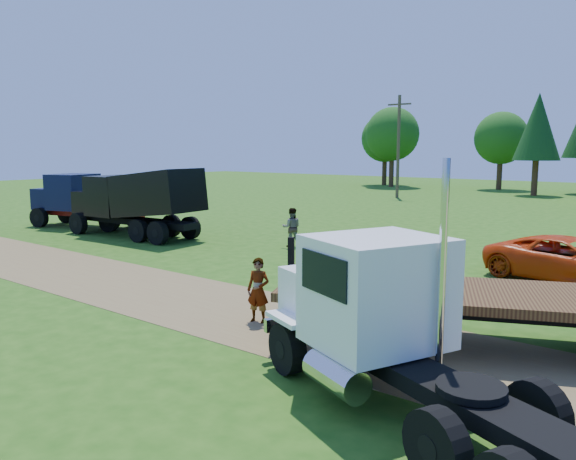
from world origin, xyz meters
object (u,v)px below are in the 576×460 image
Objects in this scene: navy_truck at (82,200)px; spectator_a at (258,290)px; flatbed_trailer at (484,304)px; white_semi_tractor at (378,316)px; black_dump_truck at (137,199)px; orange_pickup at (571,260)px.

navy_truck is 20.39m from spectator_a.
white_semi_tractor is at bearing -124.02° from flatbed_trailer.
black_dump_truck is at bearing 139.65° from spectator_a.
white_semi_tractor is at bearing -36.96° from navy_truck.
orange_pickup is (18.81, 2.80, -1.15)m from black_dump_truck.
flatbed_trailer is at bearing 103.13° from white_semi_tractor.
navy_truck is at bearing 106.10° from orange_pickup.
spectator_a is (19.12, -7.07, -0.68)m from navy_truck.
white_semi_tractor reaches higher than black_dump_truck.
orange_pickup is (0.75, 11.32, -0.69)m from white_semi_tractor.
black_dump_truck is at bearing 178.14° from white_semi_tractor.
spectator_a is at bearing -36.47° from navy_truck.
white_semi_tractor reaches higher than orange_pickup.
orange_pickup is 7.81m from flatbed_trailer.
white_semi_tractor is at bearing -29.10° from black_dump_truck.
orange_pickup is 10.77m from spectator_a.
navy_truck is at bearing -177.36° from white_semi_tractor.
black_dump_truck is 19.05m from orange_pickup.
white_semi_tractor is 1.01× the size of navy_truck.
black_dump_truck reaches higher than spectator_a.
white_semi_tractor is 0.86× the size of black_dump_truck.
white_semi_tractor is 4.78m from spectator_a.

